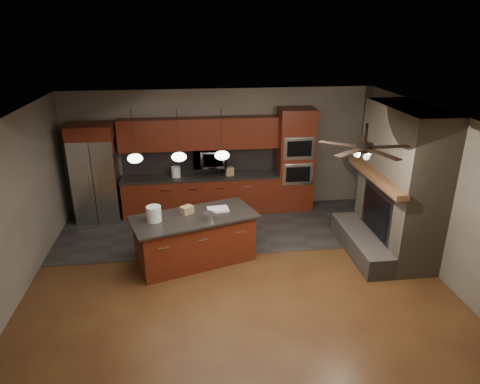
{
  "coord_description": "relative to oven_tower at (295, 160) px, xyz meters",
  "views": [
    {
      "loc": [
        -0.72,
        -6.51,
        4.11
      ],
      "look_at": [
        0.16,
        0.6,
        1.29
      ],
      "focal_mm": 32.0,
      "sensor_mm": 36.0,
      "label": 1
    }
  ],
  "objects": [
    {
      "name": "ground",
      "position": [
        -1.7,
        -2.69,
        -1.19
      ],
      "size": [
        7.0,
        7.0,
        0.0
      ],
      "primitive_type": "plane",
      "color": "brown",
      "rests_on": "ground"
    },
    {
      "name": "ceiling",
      "position": [
        -1.7,
        -2.69,
        1.61
      ],
      "size": [
        7.0,
        6.0,
        0.02
      ],
      "primitive_type": "cube",
      "color": "white",
      "rests_on": "back_wall"
    },
    {
      "name": "back_wall",
      "position": [
        -1.7,
        0.31,
        0.21
      ],
      "size": [
        7.0,
        0.02,
        2.8
      ],
      "primitive_type": "cube",
      "color": "#726B5B",
      "rests_on": "ground"
    },
    {
      "name": "right_wall",
      "position": [
        1.8,
        -2.69,
        0.21
      ],
      "size": [
        0.02,
        6.0,
        2.8
      ],
      "primitive_type": "cube",
      "color": "#726B5B",
      "rests_on": "ground"
    },
    {
      "name": "left_wall",
      "position": [
        -5.2,
        -2.69,
        0.21
      ],
      "size": [
        0.02,
        6.0,
        2.8
      ],
      "primitive_type": "cube",
      "color": "#726B5B",
      "rests_on": "ground"
    },
    {
      "name": "slate_tile_patch",
      "position": [
        -1.7,
        -0.89,
        -1.19
      ],
      "size": [
        7.0,
        2.4,
        0.01
      ],
      "primitive_type": "cube",
      "color": "#2E2C29",
      "rests_on": "ground"
    },
    {
      "name": "fireplace_column",
      "position": [
        1.34,
        -2.29,
        0.11
      ],
      "size": [
        1.3,
        2.1,
        2.8
      ],
      "color": "#675B49",
      "rests_on": "ground"
    },
    {
      "name": "back_cabinetry",
      "position": [
        -2.18,
        0.05,
        -0.3
      ],
      "size": [
        3.59,
        0.64,
        2.2
      ],
      "color": "#5E2111",
      "rests_on": "ground"
    },
    {
      "name": "oven_tower",
      "position": [
        0.0,
        0.0,
        0.0
      ],
      "size": [
        0.8,
        0.63,
        2.38
      ],
      "color": "#5E2111",
      "rests_on": "ground"
    },
    {
      "name": "microwave",
      "position": [
        -1.98,
        0.06,
        0.11
      ],
      "size": [
        0.73,
        0.41,
        0.5
      ],
      "primitive_type": "imported",
      "color": "silver",
      "rests_on": "back_cabinetry"
    },
    {
      "name": "refrigerator",
      "position": [
        -4.46,
        -0.07,
        -0.11
      ],
      "size": [
        0.93,
        0.75,
        2.17
      ],
      "color": "silver",
      "rests_on": "ground"
    },
    {
      "name": "kitchen_island",
      "position": [
        -2.39,
        -2.22,
        -0.73
      ],
      "size": [
        2.4,
        1.62,
        0.92
      ],
      "rotation": [
        0.0,
        0.0,
        0.31
      ],
      "color": "#5E2111",
      "rests_on": "ground"
    },
    {
      "name": "white_bucket",
      "position": [
        -3.08,
        -2.34,
        -0.13
      ],
      "size": [
        0.32,
        0.32,
        0.27
      ],
      "primitive_type": "cylinder",
      "rotation": [
        0.0,
        0.0,
        0.29
      ],
      "color": "silver",
      "rests_on": "kitchen_island"
    },
    {
      "name": "paint_can",
      "position": [
        -2.13,
        -2.41,
        -0.2
      ],
      "size": [
        0.21,
        0.21,
        0.14
      ],
      "primitive_type": "cylinder",
      "rotation": [
        0.0,
        0.0,
        0.03
      ],
      "color": "#9D9DA2",
      "rests_on": "kitchen_island"
    },
    {
      "name": "paint_tray",
      "position": [
        -1.94,
        -2.01,
        -0.25
      ],
      "size": [
        0.4,
        0.3,
        0.04
      ],
      "primitive_type": "cube",
      "rotation": [
        0.0,
        0.0,
        0.09
      ],
      "color": "white",
      "rests_on": "kitchen_island"
    },
    {
      "name": "cardboard_box",
      "position": [
        -2.51,
        -2.09,
        -0.2
      ],
      "size": [
        0.27,
        0.26,
        0.14
      ],
      "primitive_type": "cube",
      "rotation": [
        0.0,
        0.0,
        0.67
      ],
      "color": "#94774C",
      "rests_on": "kitchen_island"
    },
    {
      "name": "counter_bucket",
      "position": [
        -2.74,
        0.01,
        -0.18
      ],
      "size": [
        0.25,
        0.25,
        0.23
      ],
      "primitive_type": "cylinder",
      "rotation": [
        0.0,
        0.0,
        -0.26
      ],
      "color": "white",
      "rests_on": "back_cabinetry"
    },
    {
      "name": "counter_box",
      "position": [
        -1.53,
        -0.04,
        -0.19
      ],
      "size": [
        0.2,
        0.17,
        0.2
      ],
      "primitive_type": "cube",
      "rotation": [
        0.0,
        0.0,
        0.2
      ],
      "color": "#92724B",
      "rests_on": "back_cabinetry"
    },
    {
      "name": "pendant_left",
      "position": [
        -3.35,
        -1.99,
        0.77
      ],
      "size": [
        0.26,
        0.26,
        0.92
      ],
      "color": "black",
      "rests_on": "ceiling"
    },
    {
      "name": "pendant_center",
      "position": [
        -2.6,
        -1.99,
        0.77
      ],
      "size": [
        0.26,
        0.26,
        0.92
      ],
      "color": "black",
      "rests_on": "ceiling"
    },
    {
      "name": "pendant_right",
      "position": [
        -1.85,
        -1.99,
        0.77
      ],
      "size": [
        0.26,
        0.26,
        0.92
      ],
      "color": "black",
      "rests_on": "ceiling"
    },
    {
      "name": "ceiling_fan",
      "position": [
        0.1,
        -3.49,
        1.27
      ],
      "size": [
        1.27,
        1.33,
        0.41
      ],
      "color": "black",
      "rests_on": "ceiling"
    }
  ]
}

